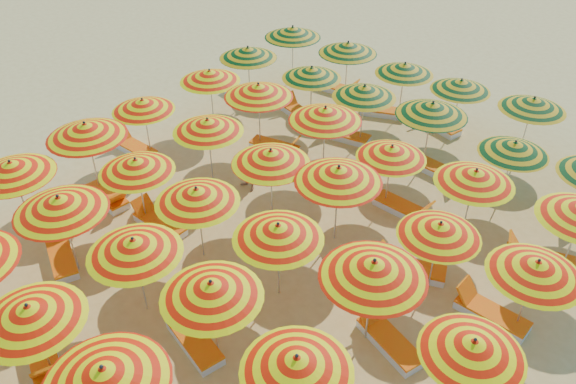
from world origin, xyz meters
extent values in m
plane|color=#E4BD65|center=(0.00, 0.00, 0.00)|extent=(120.00, 120.00, 0.00)
cylinder|color=silver|center=(-1.10, -6.09, 1.06)|extent=(0.04, 0.04, 2.13)
cone|color=orange|center=(-1.10, -6.09, 1.99)|extent=(2.81, 2.81, 0.41)
sphere|color=black|center=(-1.10, -6.09, 2.22)|extent=(0.07, 0.07, 0.07)
cone|color=orange|center=(1.28, -6.10, 2.11)|extent=(2.39, 2.39, 0.43)
sphere|color=black|center=(1.28, -6.10, 2.35)|extent=(0.08, 0.08, 0.08)
cylinder|color=silver|center=(-5.93, -3.68, 1.10)|extent=(0.04, 0.04, 2.20)
cone|color=orange|center=(-5.93, -3.68, 2.05)|extent=(2.91, 2.91, 0.42)
sphere|color=black|center=(-5.93, -3.68, 2.29)|extent=(0.07, 0.07, 0.07)
cylinder|color=silver|center=(-3.50, -3.82, 1.13)|extent=(0.04, 0.04, 2.26)
cone|color=orange|center=(-3.50, -3.82, 2.11)|extent=(2.83, 2.83, 0.43)
sphere|color=black|center=(-3.50, -3.82, 2.36)|extent=(0.08, 0.08, 0.08)
cylinder|color=silver|center=(-1.05, -3.61, 1.07)|extent=(0.04, 0.04, 2.14)
cone|color=orange|center=(-1.05, -3.61, 1.99)|extent=(2.61, 2.61, 0.41)
sphere|color=black|center=(-1.05, -3.61, 2.23)|extent=(0.07, 0.07, 0.07)
cylinder|color=silver|center=(1.19, -3.47, 1.07)|extent=(0.04, 0.04, 2.14)
cone|color=orange|center=(1.19, -3.47, 1.99)|extent=(2.56, 2.56, 0.41)
sphere|color=black|center=(1.19, -3.47, 2.23)|extent=(0.07, 0.07, 0.07)
cone|color=orange|center=(3.60, -3.78, 1.94)|extent=(2.16, 2.16, 0.40)
sphere|color=black|center=(3.60, -3.78, 2.17)|extent=(0.07, 0.07, 0.07)
cylinder|color=silver|center=(-5.93, -1.37, 1.16)|extent=(0.04, 0.04, 2.31)
cone|color=orange|center=(-5.93, -1.37, 2.16)|extent=(2.79, 2.79, 0.44)
sphere|color=black|center=(-5.93, -1.37, 2.41)|extent=(0.08, 0.08, 0.08)
cylinder|color=silver|center=(-3.66, -1.44, 1.03)|extent=(0.04, 0.04, 2.06)
cone|color=orange|center=(-3.66, -1.44, 1.92)|extent=(2.25, 2.25, 0.39)
sphere|color=black|center=(-3.66, -1.44, 2.15)|extent=(0.07, 0.07, 0.07)
cylinder|color=silver|center=(-1.34, -1.43, 1.07)|extent=(0.04, 0.04, 2.13)
cone|color=orange|center=(-1.34, -1.43, 1.99)|extent=(2.59, 2.59, 0.41)
sphere|color=black|center=(-1.34, -1.43, 2.23)|extent=(0.07, 0.07, 0.07)
cylinder|color=silver|center=(1.10, -1.24, 1.06)|extent=(0.04, 0.04, 2.13)
cone|color=orange|center=(1.10, -1.24, 1.99)|extent=(2.52, 2.52, 0.41)
sphere|color=black|center=(1.10, -1.24, 2.22)|extent=(0.07, 0.07, 0.07)
cylinder|color=silver|center=(3.51, -1.08, 1.15)|extent=(0.04, 0.04, 2.30)
cone|color=orange|center=(3.51, -1.08, 2.14)|extent=(2.68, 2.68, 0.44)
sphere|color=black|center=(3.51, -1.08, 2.40)|extent=(0.08, 0.08, 0.08)
cylinder|color=silver|center=(5.87, -1.43, 1.00)|extent=(0.04, 0.04, 2.00)
cone|color=orange|center=(5.87, -1.43, 1.86)|extent=(2.24, 2.24, 0.38)
sphere|color=black|center=(5.87, -1.43, 2.08)|extent=(0.07, 0.07, 0.07)
cylinder|color=silver|center=(-6.32, 0.99, 1.01)|extent=(0.04, 0.04, 2.02)
cone|color=orange|center=(-6.32, 0.99, 1.88)|extent=(2.25, 2.25, 0.38)
sphere|color=black|center=(-6.32, 0.99, 2.10)|extent=(0.07, 0.07, 0.07)
cylinder|color=silver|center=(-3.62, 1.21, 1.07)|extent=(0.04, 0.04, 2.13)
cone|color=orange|center=(-3.62, 1.21, 1.99)|extent=(2.38, 2.38, 0.41)
sphere|color=black|center=(-3.62, 1.21, 2.22)|extent=(0.07, 0.07, 0.07)
cylinder|color=silver|center=(-0.99, 1.00, 1.09)|extent=(0.04, 0.04, 2.19)
cone|color=orange|center=(-0.99, 1.00, 2.04)|extent=(2.35, 2.35, 0.42)
sphere|color=black|center=(-0.99, 1.00, 2.28)|extent=(0.07, 0.07, 0.07)
cylinder|color=silver|center=(0.99, 1.32, 1.15)|extent=(0.04, 0.04, 2.30)
cone|color=orange|center=(0.99, 1.32, 2.14)|extent=(3.04, 3.04, 0.44)
sphere|color=black|center=(0.99, 1.32, 2.39)|extent=(0.08, 0.08, 0.08)
cylinder|color=silver|center=(3.88, 1.28, 0.99)|extent=(0.04, 0.04, 1.98)
cone|color=orange|center=(3.88, 1.28, 1.85)|extent=(2.60, 2.60, 0.38)
sphere|color=black|center=(3.88, 1.28, 2.06)|extent=(0.07, 0.07, 0.07)
cylinder|color=silver|center=(6.08, 1.31, 1.03)|extent=(0.04, 0.04, 2.06)
cone|color=orange|center=(6.08, 1.31, 1.92)|extent=(2.55, 2.55, 0.39)
sphere|color=black|center=(6.08, 1.31, 2.15)|extent=(0.07, 0.07, 0.07)
cylinder|color=silver|center=(-6.07, 3.75, 1.06)|extent=(0.04, 0.04, 2.12)
cone|color=orange|center=(-6.07, 3.75, 1.98)|extent=(2.50, 2.50, 0.40)
sphere|color=black|center=(-6.07, 3.75, 2.21)|extent=(0.07, 0.07, 0.07)
cylinder|color=silver|center=(-3.79, 3.71, 1.14)|extent=(0.04, 0.04, 2.27)
cone|color=orange|center=(-3.79, 3.71, 2.12)|extent=(2.93, 2.93, 0.43)
sphere|color=black|center=(-3.79, 3.71, 2.37)|extent=(0.08, 0.08, 0.08)
cylinder|color=silver|center=(-1.17, 3.78, 1.13)|extent=(0.04, 0.04, 2.26)
cone|color=orange|center=(-1.17, 3.78, 2.11)|extent=(2.99, 2.99, 0.43)
sphere|color=black|center=(-1.17, 3.78, 2.35)|extent=(0.08, 0.08, 0.08)
cylinder|color=silver|center=(1.31, 3.51, 1.00)|extent=(0.04, 0.04, 2.00)
cone|color=orange|center=(1.31, 3.51, 1.86)|extent=(2.58, 2.58, 0.38)
sphere|color=black|center=(1.31, 3.51, 2.08)|extent=(0.07, 0.07, 0.07)
cylinder|color=silver|center=(3.68, 3.68, 1.05)|extent=(0.04, 0.04, 2.10)
cone|color=orange|center=(3.68, 3.68, 1.96)|extent=(2.65, 2.65, 0.40)
sphere|color=black|center=(3.68, 3.68, 2.18)|extent=(0.07, 0.07, 0.07)
cylinder|color=silver|center=(6.31, 3.83, 1.07)|extent=(0.04, 0.04, 2.13)
cylinder|color=silver|center=(-6.30, 6.01, 1.09)|extent=(0.04, 0.04, 2.18)
cone|color=#695C06|center=(-6.30, 6.01, 2.04)|extent=(2.36, 2.36, 0.42)
sphere|color=black|center=(-6.30, 6.01, 2.27)|extent=(0.07, 0.07, 0.07)
cylinder|color=silver|center=(-3.46, 6.17, 1.05)|extent=(0.04, 0.04, 2.11)
cone|color=#695C06|center=(-3.46, 6.17, 1.97)|extent=(2.79, 2.79, 0.40)
sphere|color=black|center=(-3.46, 6.17, 2.20)|extent=(0.07, 0.07, 0.07)
cylinder|color=silver|center=(-1.20, 6.04, 1.07)|extent=(0.04, 0.04, 2.13)
cone|color=#695C06|center=(-1.20, 6.04, 1.99)|extent=(2.36, 2.36, 0.41)
sphere|color=black|center=(-1.20, 6.04, 2.22)|extent=(0.07, 0.07, 0.07)
cylinder|color=silver|center=(1.20, 6.13, 1.12)|extent=(0.04, 0.04, 2.24)
cone|color=#695C06|center=(1.20, 6.13, 2.09)|extent=(2.27, 2.27, 0.43)
sphere|color=black|center=(1.20, 6.13, 2.33)|extent=(0.07, 0.07, 0.07)
cylinder|color=silver|center=(3.91, 5.89, 0.99)|extent=(0.04, 0.04, 1.99)
cone|color=#695C06|center=(3.91, 5.89, 1.85)|extent=(2.44, 2.44, 0.38)
sphere|color=black|center=(3.91, 5.89, 2.07)|extent=(0.07, 0.07, 0.07)
cylinder|color=silver|center=(-6.17, 8.55, 1.14)|extent=(0.04, 0.04, 2.27)
cone|color=#695C06|center=(-6.17, 8.55, 2.12)|extent=(2.78, 2.78, 0.43)
sphere|color=black|center=(-6.17, 8.55, 2.37)|extent=(0.08, 0.08, 0.08)
cylinder|color=silver|center=(-3.57, 8.62, 1.12)|extent=(0.04, 0.04, 2.24)
cone|color=#695C06|center=(-3.57, 8.62, 2.09)|extent=(2.35, 2.35, 0.43)
sphere|color=black|center=(-3.57, 8.62, 2.33)|extent=(0.07, 0.07, 0.07)
cylinder|color=silver|center=(-1.08, 8.54, 1.05)|extent=(0.04, 0.04, 2.09)
cone|color=#695C06|center=(-1.08, 8.54, 1.95)|extent=(2.76, 2.76, 0.40)
sphere|color=black|center=(-1.08, 8.54, 2.18)|extent=(0.07, 0.07, 0.07)
cylinder|color=silver|center=(1.02, 8.65, 1.02)|extent=(0.04, 0.04, 2.03)
cone|color=#695C06|center=(1.02, 8.65, 1.90)|extent=(2.45, 2.45, 0.39)
sphere|color=black|center=(1.02, 8.65, 2.12)|extent=(0.07, 0.07, 0.07)
cylinder|color=silver|center=(3.44, 8.69, 1.05)|extent=(0.04, 0.04, 2.10)
cone|color=#695C06|center=(3.44, 8.69, 1.96)|extent=(2.31, 2.31, 0.40)
sphere|color=black|center=(3.44, 8.69, 2.19)|extent=(0.07, 0.07, 0.07)
cube|color=white|center=(-1.65, -5.99, 0.10)|extent=(1.79, 1.17, 0.20)
cube|color=orange|center=(-1.65, -5.99, 0.23)|extent=(1.79, 1.17, 0.06)
cube|color=orange|center=(-1.00, -6.25, 0.45)|extent=(0.55, 0.67, 0.48)
cube|color=white|center=(-4.05, -3.93, 0.10)|extent=(1.79, 1.22, 0.20)
cube|color=orange|center=(-4.05, -3.93, 0.23)|extent=(1.79, 1.22, 0.06)
cube|color=orange|center=(-4.69, -3.65, 0.45)|extent=(0.57, 0.68, 0.48)
cube|color=white|center=(0.64, -3.65, 0.10)|extent=(1.79, 1.00, 0.20)
cube|color=orange|center=(0.64, -3.65, 0.23)|extent=(1.79, 1.00, 0.06)
cube|color=orange|center=(-0.03, -3.47, 0.45)|extent=(0.50, 0.65, 0.48)
cube|color=white|center=(-5.38, -1.53, 0.10)|extent=(1.75, 0.77, 0.20)
cube|color=orange|center=(-5.38, -1.53, 0.23)|extent=(1.75, 0.77, 0.06)
cube|color=orange|center=(-4.68, -1.61, 0.45)|extent=(0.43, 0.62, 0.48)
cube|color=white|center=(-3.11, -1.39, 0.10)|extent=(1.72, 0.63, 0.20)
cube|color=orange|center=(-3.11, -1.39, 0.23)|extent=(1.72, 0.63, 0.06)
cube|color=orange|center=(-3.81, -1.37, 0.45)|extent=(0.38, 0.59, 0.48)
cube|color=white|center=(4.06, -0.94, 0.10)|extent=(1.80, 1.11, 0.20)
cube|color=orange|center=(4.06, -0.94, 0.23)|extent=(1.80, 1.11, 0.06)
cube|color=orange|center=(3.40, -0.71, 0.45)|extent=(0.54, 0.67, 0.48)
cube|color=white|center=(-6.87, 0.78, 0.10)|extent=(1.71, 0.61, 0.20)
cube|color=orange|center=(-6.87, 0.78, 0.23)|extent=(1.71, 0.61, 0.06)
cube|color=orange|center=(-7.57, 0.80, 0.45)|extent=(0.37, 0.59, 0.48)
cube|color=white|center=(3.33, 1.41, 0.10)|extent=(1.80, 1.13, 0.20)
cube|color=orange|center=(3.33, 1.41, 0.23)|extent=(1.80, 1.13, 0.06)
cube|color=orange|center=(2.67, 1.17, 0.45)|extent=(0.54, 0.67, 0.48)
cube|color=white|center=(5.53, 1.23, 0.10)|extent=(1.73, 0.67, 0.20)
cube|color=orange|center=(5.53, 1.23, 0.23)|extent=(1.73, 0.67, 0.06)
cube|color=orange|center=(4.83, 1.27, 0.45)|extent=(0.40, 0.60, 0.48)
cube|color=white|center=(-3.24, 3.82, 0.10)|extent=(1.78, 0.90, 0.20)
cube|color=orange|center=(-3.24, 3.82, 0.23)|extent=(1.78, 0.90, 0.06)
cube|color=orange|center=(-2.55, 3.96, 0.45)|extent=(0.47, 0.64, 0.48)
cube|color=white|center=(1.86, 3.53, 0.10)|extent=(1.73, 0.68, 0.20)
cube|color=orange|center=(1.86, 3.53, 0.23)|extent=(1.73, 0.68, 0.06)
cube|color=orange|center=(2.56, 3.48, 0.45)|extent=(0.40, 0.60, 0.48)
cube|color=white|center=(5.76, 3.85, 0.10)|extent=(1.80, 1.09, 0.20)
cube|color=orange|center=(5.76, 3.85, 0.23)|extent=(1.80, 1.09, 0.06)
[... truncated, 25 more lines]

